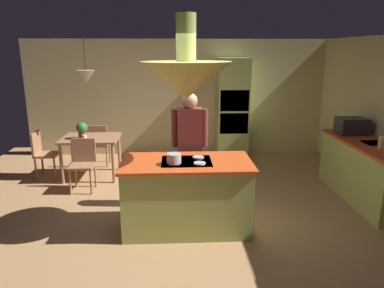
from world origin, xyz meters
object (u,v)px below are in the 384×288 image
at_px(chair_at_corner, 43,151).
at_px(kitchen_island, 187,195).
at_px(potted_plant_on_table, 82,129).
at_px(dining_table, 91,143).
at_px(person_at_island, 190,142).
at_px(cooking_pot_on_cooktop, 174,158).
at_px(microwave_on_counter, 351,126).
at_px(oven_tower, 232,109).
at_px(chair_by_back_wall, 98,142).
at_px(chair_facing_island, 83,161).
at_px(canister_sugar, 382,142).
at_px(cup_on_table, 85,138).

bearing_deg(chair_at_corner, kitchen_island, -129.01).
bearing_deg(potted_plant_on_table, chair_at_corner, 172.84).
xyz_separation_m(dining_table, potted_plant_on_table, (-0.12, -0.10, 0.28)).
height_order(person_at_island, potted_plant_on_table, person_at_island).
height_order(person_at_island, cooking_pot_on_cooktop, person_at_island).
bearing_deg(microwave_on_counter, dining_table, 171.32).
bearing_deg(person_at_island, oven_tower, 67.82).
distance_m(dining_table, person_at_island, 2.27).
bearing_deg(person_at_island, cooking_pot_on_cooktop, -105.21).
relative_size(dining_table, chair_by_back_wall, 1.18).
height_order(dining_table, chair_facing_island, chair_facing_island).
distance_m(canister_sugar, microwave_on_counter, 0.93).
distance_m(dining_table, cup_on_table, 0.26).
bearing_deg(chair_at_corner, dining_table, -90.00).
distance_m(kitchen_island, microwave_on_counter, 3.23).
distance_m(cup_on_table, microwave_on_counter, 4.63).
distance_m(potted_plant_on_table, cooking_pot_on_cooktop, 2.70).
relative_size(oven_tower, person_at_island, 1.25).
bearing_deg(chair_by_back_wall, canister_sugar, 153.48).
bearing_deg(cooking_pot_on_cooktop, kitchen_island, 39.09).
bearing_deg(chair_facing_island, kitchen_island, -40.66).
height_order(oven_tower, canister_sugar, oven_tower).
relative_size(person_at_island, canister_sugar, 8.79).
distance_m(chair_by_back_wall, canister_sugar, 5.10).
height_order(chair_facing_island, chair_at_corner, same).
xyz_separation_m(person_at_island, cooking_pot_on_cooktop, (-0.23, -0.85, 0.02)).
xyz_separation_m(oven_tower, dining_table, (-2.80, -1.14, -0.43)).
bearing_deg(chair_facing_island, oven_tower, 32.49).
bearing_deg(person_at_island, dining_table, 142.08).
bearing_deg(oven_tower, chair_at_corner, -162.80).
height_order(potted_plant_on_table, cooking_pot_on_cooktop, cooking_pot_on_cooktop).
bearing_deg(chair_by_back_wall, potted_plant_on_table, 81.09).
relative_size(chair_facing_island, canister_sugar, 4.44).
bearing_deg(kitchen_island, chair_facing_island, 139.34).
bearing_deg(chair_at_corner, oven_tower, -72.80).
distance_m(cup_on_table, canister_sugar, 4.81).
distance_m(microwave_on_counter, cooking_pot_on_cooktop, 3.37).
height_order(oven_tower, potted_plant_on_table, oven_tower).
bearing_deg(person_at_island, kitchen_island, -95.64).
bearing_deg(oven_tower, person_at_island, -112.18).
height_order(oven_tower, microwave_on_counter, oven_tower).
bearing_deg(chair_by_back_wall, chair_facing_island, 90.00).
bearing_deg(chair_facing_island, chair_by_back_wall, 90.00).
relative_size(kitchen_island, canister_sugar, 8.56).
distance_m(dining_table, chair_facing_island, 0.66).
relative_size(kitchen_island, person_at_island, 0.97).
height_order(oven_tower, person_at_island, oven_tower).
height_order(kitchen_island, chair_facing_island, kitchen_island).
relative_size(chair_at_corner, cup_on_table, 9.67).
height_order(dining_table, cooking_pot_on_cooktop, cooking_pot_on_cooktop).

